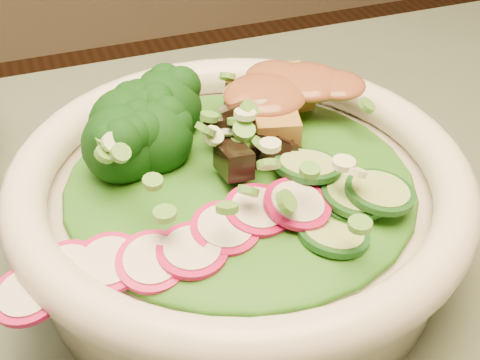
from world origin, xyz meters
name	(u,v)px	position (x,y,z in m)	size (l,w,h in m)	color
salad_bowl	(240,205)	(-0.11, 0.07, 0.79)	(0.31, 0.31, 0.08)	white
lettuce_bed	(240,179)	(-0.11, 0.07, 0.82)	(0.23, 0.23, 0.03)	#185812
broccoli_florets	(143,131)	(-0.16, 0.12, 0.84)	(0.09, 0.08, 0.05)	black
radish_slices	(189,245)	(-0.16, 0.02, 0.82)	(0.12, 0.05, 0.02)	#B60E50
cucumber_slices	(349,193)	(-0.06, 0.02, 0.83)	(0.08, 0.08, 0.04)	#A4CC71
mushroom_heap	(249,147)	(-0.10, 0.08, 0.83)	(0.08, 0.08, 0.05)	black
tofu_cubes	(285,109)	(-0.06, 0.12, 0.83)	(0.10, 0.07, 0.04)	#A48136
peanut_sauce	(286,91)	(-0.06, 0.12, 0.85)	(0.08, 0.06, 0.02)	brown
scallion_garnish	(240,143)	(-0.11, 0.07, 0.84)	(0.22, 0.22, 0.03)	#549A36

